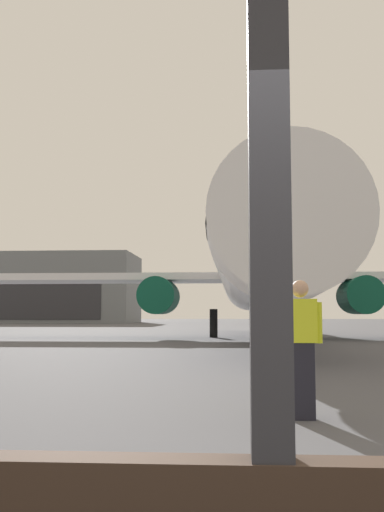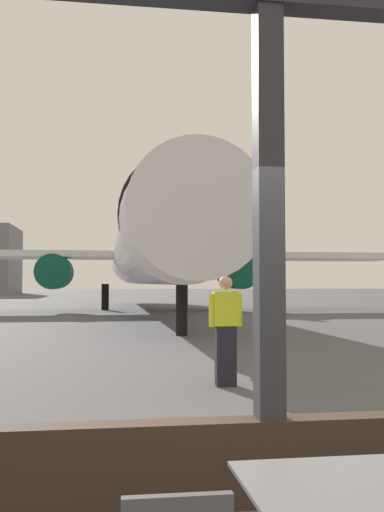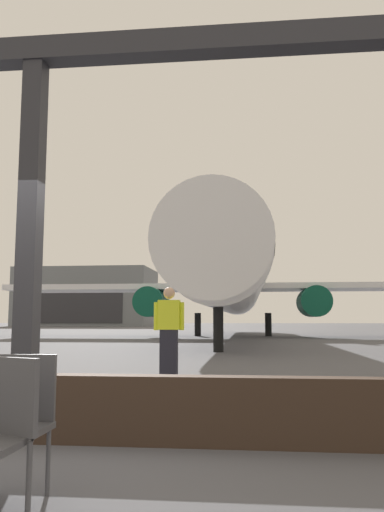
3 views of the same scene
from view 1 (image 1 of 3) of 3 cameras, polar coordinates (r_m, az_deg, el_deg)
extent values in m
plane|color=#4C4C51|center=(42.99, 4.22, -7.18)|extent=(220.00, 220.00, 0.00)
cube|color=#2D2D33|center=(3.03, 7.27, 5.32)|extent=(0.20, 0.20, 3.76)
cylinder|color=silver|center=(31.93, 6.21, -1.42)|extent=(3.93, 32.39, 3.93)
cone|color=silver|center=(14.56, 8.90, 3.40)|extent=(3.74, 2.60, 3.74)
cylinder|color=black|center=(16.45, 8.32, 2.91)|extent=(4.01, 0.90, 4.01)
cube|color=silver|center=(33.63, -7.67, -2.12)|extent=(14.10, 4.20, 0.36)
cylinder|color=#0C4C38|center=(31.74, -3.12, -3.77)|extent=(1.90, 3.20, 1.90)
cylinder|color=#0C4C38|center=(32.15, 15.52, -3.60)|extent=(1.90, 3.20, 1.90)
cube|color=#0C4C38|center=(47.00, 5.46, 2.64)|extent=(0.36, 4.40, 5.20)
cylinder|color=black|center=(16.59, 8.38, -7.21)|extent=(0.36, 0.36, 1.57)
cylinder|color=black|center=(33.91, 2.05, -6.34)|extent=(0.44, 0.44, 1.57)
cylinder|color=black|center=(34.09, 10.18, -6.25)|extent=(0.44, 0.44, 1.57)
cube|color=black|center=(7.87, 10.26, -11.48)|extent=(0.32, 0.20, 0.95)
cube|color=yellow|center=(7.83, 10.17, -6.01)|extent=(0.40, 0.22, 0.55)
sphere|color=tan|center=(7.84, 10.12, -3.05)|extent=(0.22, 0.22, 0.22)
cylinder|color=yellow|center=(7.76, 8.48, -6.23)|extent=(0.09, 0.09, 0.52)
cylinder|color=yellow|center=(7.91, 11.83, -6.16)|extent=(0.09, 0.09, 0.52)
cube|color=slate|center=(90.73, -12.49, -3.03)|extent=(22.55, 13.43, 9.87)
cube|color=#2D2D33|center=(84.22, -13.81, -3.83)|extent=(15.78, 0.10, 5.92)
camera|label=2|loc=(1.66, -135.74, 15.05)|focal=40.52mm
camera|label=3|loc=(2.99, 133.33, 0.44)|focal=36.46mm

